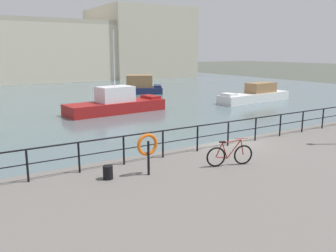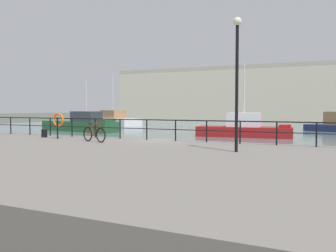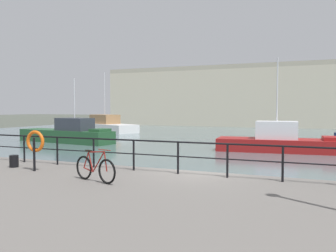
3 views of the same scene
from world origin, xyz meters
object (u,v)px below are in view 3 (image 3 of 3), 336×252
moored_blue_motorboat (278,141)px  moored_red_daysailer (108,125)px  life_ring_stand (35,143)px  moored_harbor_tender (68,134)px  mooring_bollard (14,161)px  parked_bicycle (95,169)px

moored_blue_motorboat → moored_red_daysailer: 25.65m
moored_red_daysailer → life_ring_stand: moored_red_daysailer is taller
moored_harbor_tender → moored_red_daysailer: moored_red_daysailer is taller
mooring_bollard → life_ring_stand: bearing=-13.1°
moored_blue_motorboat → parked_bicycle: (-3.33, -17.42, 0.57)m
moored_harbor_tender → moored_red_daysailer: bearing=116.0°
mooring_bollard → life_ring_stand: size_ratio=0.31×
moored_harbor_tender → mooring_bollard: moored_harbor_tender is taller
parked_bicycle → life_ring_stand: bearing=-177.2°
moored_red_daysailer → mooring_bollard: bearing=141.4°
mooring_bollard → moored_red_daysailer: bearing=116.3°
moored_harbor_tender → moored_blue_motorboat: bearing=9.4°
parked_bicycle → mooring_bollard: parked_bicycle is taller
moored_red_daysailer → life_ring_stand: size_ratio=6.33×
moored_harbor_tender → parked_bicycle: bearing=-41.3°
moored_harbor_tender → life_ring_stand: bearing=-46.3°
parked_bicycle → life_ring_stand: (-2.92, 0.73, 0.59)m
moored_red_daysailer → parked_bicycle: size_ratio=5.17×
life_ring_stand → moored_red_daysailer: bearing=118.0°
mooring_bollard → life_ring_stand: 1.52m
parked_bicycle → moored_red_daysailer: bearing=138.5°
moored_harbor_tender → moored_red_daysailer: (-4.24, 13.37, 0.04)m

